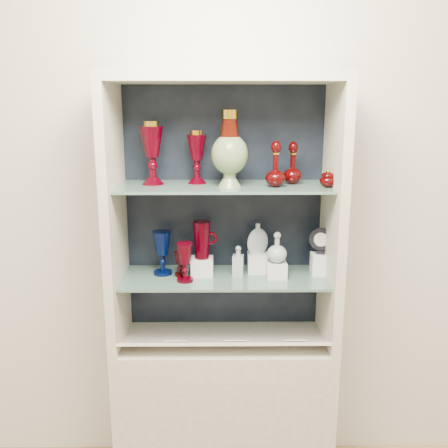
{
  "coord_description": "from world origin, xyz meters",
  "views": [
    {
      "loc": [
        -0.02,
        -0.6,
        1.82
      ],
      "look_at": [
        0.0,
        1.53,
        1.3
      ],
      "focal_mm": 40.0,
      "sensor_mm": 36.0,
      "label": 1
    }
  ],
  "objects_px": {
    "clear_square_bottle": "(238,261)",
    "cameo_medallion": "(321,240)",
    "pedestal_lamp_right": "(197,157)",
    "flat_flask": "(258,238)",
    "ruby_decanter_b": "(293,162)",
    "cobalt_goblet": "(162,253)",
    "clear_round_decanter": "(277,248)",
    "enamel_urn": "(230,149)",
    "ruby_pitcher": "(202,240)",
    "lidded_bowl": "(328,178)",
    "ruby_goblet_tall": "(185,262)",
    "ruby_decanter_a": "(276,161)",
    "pedestal_lamp_left": "(152,153)",
    "ruby_goblet_small": "(181,264)"
  },
  "relations": [
    {
      "from": "clear_square_bottle",
      "to": "cameo_medallion",
      "type": "height_order",
      "value": "cameo_medallion"
    },
    {
      "from": "pedestal_lamp_right",
      "to": "flat_flask",
      "type": "distance_m",
      "value": 0.46
    },
    {
      "from": "ruby_decanter_b",
      "to": "cameo_medallion",
      "type": "height_order",
      "value": "ruby_decanter_b"
    },
    {
      "from": "cobalt_goblet",
      "to": "flat_flask",
      "type": "height_order",
      "value": "flat_flask"
    },
    {
      "from": "clear_round_decanter",
      "to": "enamel_urn",
      "type": "bearing_deg",
      "value": -173.64
    },
    {
      "from": "ruby_pitcher",
      "to": "clear_square_bottle",
      "type": "height_order",
      "value": "ruby_pitcher"
    },
    {
      "from": "lidded_bowl",
      "to": "cameo_medallion",
      "type": "distance_m",
      "value": 0.31
    },
    {
      "from": "pedestal_lamp_right",
      "to": "cameo_medallion",
      "type": "height_order",
      "value": "pedestal_lamp_right"
    },
    {
      "from": "cameo_medallion",
      "to": "ruby_decanter_b",
      "type": "bearing_deg",
      "value": -173.83
    },
    {
      "from": "ruby_pitcher",
      "to": "cameo_medallion",
      "type": "distance_m",
      "value": 0.54
    },
    {
      "from": "clear_square_bottle",
      "to": "flat_flask",
      "type": "distance_m",
      "value": 0.14
    },
    {
      "from": "pedestal_lamp_right",
      "to": "ruby_goblet_tall",
      "type": "bearing_deg",
      "value": -114.09
    },
    {
      "from": "pedestal_lamp_right",
      "to": "cameo_medallion",
      "type": "distance_m",
      "value": 0.67
    },
    {
      "from": "ruby_decanter_a",
      "to": "clear_square_bottle",
      "type": "distance_m",
      "value": 0.49
    },
    {
      "from": "ruby_goblet_tall",
      "to": "ruby_decanter_a",
      "type": "bearing_deg",
      "value": 2.27
    },
    {
      "from": "pedestal_lamp_right",
      "to": "enamel_urn",
      "type": "relative_size",
      "value": 0.73
    },
    {
      "from": "pedestal_lamp_left",
      "to": "ruby_goblet_tall",
      "type": "xyz_separation_m",
      "value": [
        0.14,
        -0.09,
        -0.47
      ]
    },
    {
      "from": "pedestal_lamp_right",
      "to": "clear_square_bottle",
      "type": "height_order",
      "value": "pedestal_lamp_right"
    },
    {
      "from": "pedestal_lamp_left",
      "to": "ruby_goblet_tall",
      "type": "relative_size",
      "value": 1.56
    },
    {
      "from": "cobalt_goblet",
      "to": "cameo_medallion",
      "type": "relative_size",
      "value": 1.62
    },
    {
      "from": "enamel_urn",
      "to": "lidded_bowl",
      "type": "relative_size",
      "value": 4.08
    },
    {
      "from": "ruby_decanter_b",
      "to": "flat_flask",
      "type": "xyz_separation_m",
      "value": [
        -0.15,
        0.03,
        -0.35
      ]
    },
    {
      "from": "lidded_bowl",
      "to": "pedestal_lamp_left",
      "type": "bearing_deg",
      "value": 173.39
    },
    {
      "from": "flat_flask",
      "to": "ruby_decanter_b",
      "type": "bearing_deg",
      "value": -32.68
    },
    {
      "from": "enamel_urn",
      "to": "clear_round_decanter",
      "type": "xyz_separation_m",
      "value": [
        0.21,
        0.02,
        -0.44
      ]
    },
    {
      "from": "pedestal_lamp_right",
      "to": "ruby_decanter_a",
      "type": "bearing_deg",
      "value": -16.97
    },
    {
      "from": "ruby_decanter_a",
      "to": "ruby_goblet_small",
      "type": "distance_m",
      "value": 0.63
    },
    {
      "from": "flat_flask",
      "to": "pedestal_lamp_left",
      "type": "bearing_deg",
      "value": 161.23
    },
    {
      "from": "pedestal_lamp_right",
      "to": "clear_square_bottle",
      "type": "distance_m",
      "value": 0.5
    },
    {
      "from": "cobalt_goblet",
      "to": "pedestal_lamp_right",
      "type": "bearing_deg",
      "value": 7.63
    },
    {
      "from": "cobalt_goblet",
      "to": "ruby_goblet_tall",
      "type": "height_order",
      "value": "cobalt_goblet"
    },
    {
      "from": "pedestal_lamp_left",
      "to": "flat_flask",
      "type": "xyz_separation_m",
      "value": [
        0.47,
        0.03,
        -0.39
      ]
    },
    {
      "from": "ruby_decanter_a",
      "to": "ruby_goblet_small",
      "type": "height_order",
      "value": "ruby_decanter_a"
    },
    {
      "from": "pedestal_lamp_left",
      "to": "ruby_decanter_b",
      "type": "xyz_separation_m",
      "value": [
        0.61,
        0.01,
        -0.04
      ]
    },
    {
      "from": "lidded_bowl",
      "to": "clear_square_bottle",
      "type": "distance_m",
      "value": 0.54
    },
    {
      "from": "pedestal_lamp_right",
      "to": "ruby_goblet_tall",
      "type": "distance_m",
      "value": 0.47
    },
    {
      "from": "cobalt_goblet",
      "to": "cameo_medallion",
      "type": "distance_m",
      "value": 0.72
    },
    {
      "from": "cameo_medallion",
      "to": "clear_round_decanter",
      "type": "bearing_deg",
      "value": -158.49
    },
    {
      "from": "ruby_decanter_a",
      "to": "flat_flask",
      "type": "bearing_deg",
      "value": 120.02
    },
    {
      "from": "ruby_decanter_b",
      "to": "ruby_goblet_small",
      "type": "relative_size",
      "value": 1.73
    },
    {
      "from": "lidded_bowl",
      "to": "pedestal_lamp_right",
      "type": "bearing_deg",
      "value": 168.51
    },
    {
      "from": "enamel_urn",
      "to": "cameo_medallion",
      "type": "xyz_separation_m",
      "value": [
        0.42,
        0.06,
        -0.42
      ]
    },
    {
      "from": "ruby_decanter_b",
      "to": "clear_round_decanter",
      "type": "bearing_deg",
      "value": -143.43
    },
    {
      "from": "lidded_bowl",
      "to": "clear_round_decanter",
      "type": "bearing_deg",
      "value": 167.67
    },
    {
      "from": "ruby_decanter_a",
      "to": "cameo_medallion",
      "type": "relative_size",
      "value": 1.75
    },
    {
      "from": "pedestal_lamp_left",
      "to": "lidded_bowl",
      "type": "xyz_separation_m",
      "value": [
        0.75,
        -0.09,
        -0.1
      ]
    },
    {
      "from": "ruby_decanter_b",
      "to": "cameo_medallion",
      "type": "distance_m",
      "value": 0.38
    },
    {
      "from": "ruby_decanter_b",
      "to": "cobalt_goblet",
      "type": "height_order",
      "value": "ruby_decanter_b"
    },
    {
      "from": "lidded_bowl",
      "to": "cobalt_goblet",
      "type": "relative_size",
      "value": 0.39
    },
    {
      "from": "cameo_medallion",
      "to": "clear_square_bottle",
      "type": "bearing_deg",
      "value": -166.45
    }
  ]
}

